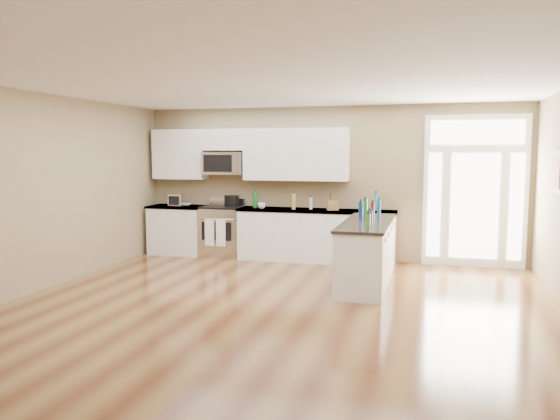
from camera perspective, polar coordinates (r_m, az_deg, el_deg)
name	(u,v)px	position (r m, az deg, el deg)	size (l,w,h in m)	color
ground	(264,322)	(6.46, -1.68, -11.63)	(8.00, 8.00, 0.00)	#542C17
room_shell	(264,175)	(6.16, -1.73, 3.69)	(8.00, 8.00, 8.00)	#8C7A59
back_cabinet_left	(179,231)	(10.77, -10.54, -2.20)	(1.10, 0.66, 0.94)	white
back_cabinet_right	(316,237)	(9.89, 3.77, -2.84)	(2.85, 0.66, 0.94)	white
peninsula_cabinet	(367,255)	(8.31, 9.05, -4.62)	(0.69, 2.32, 0.94)	white
upper_cabinet_left	(180,154)	(10.79, -10.40, 5.74)	(1.04, 0.33, 0.95)	white
upper_cabinet_right	(296,154)	(10.01, 1.66, 5.82)	(1.94, 0.33, 0.95)	white
upper_cabinet_short	(225,140)	(10.43, -5.78, 7.31)	(0.82, 0.33, 0.40)	white
microwave	(224,163)	(10.39, -5.84, 4.89)	(0.78, 0.41, 0.42)	silver
entry_door	(475,191)	(9.88, 19.68, 1.86)	(1.70, 0.10, 2.60)	white
wall_art_near	(558,172)	(8.25, 27.02, 3.56)	(0.05, 0.58, 0.58)	black
kitchen_range	(223,231)	(10.39, -6.00, -2.20)	(0.77, 0.69, 1.08)	silver
stockpot	(232,200)	(10.38, -5.07, 1.01)	(0.28, 0.28, 0.22)	black
toaster_oven	(176,200)	(10.65, -10.78, 1.03)	(0.26, 0.21, 0.23)	silver
cardboard_box	(333,206)	(9.74, 5.53, 0.46)	(0.20, 0.14, 0.16)	brown
bowl_left	(187,205)	(10.67, -9.73, 0.56)	(0.17, 0.17, 0.04)	white
bowl_peninsula	(364,215)	(8.83, 8.78, -0.49)	(0.19, 0.19, 0.06)	white
cup_counter	(262,206)	(9.96, -1.93, 0.45)	(0.13, 0.13, 0.11)	white
counter_bottles	(335,207)	(8.99, 5.79, 0.35)	(2.40, 2.46, 0.31)	#19591E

